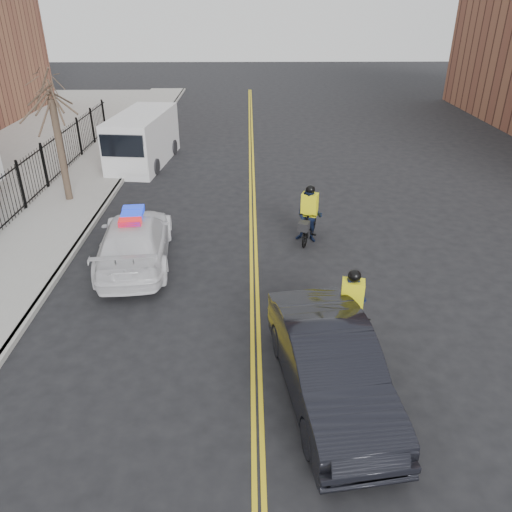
{
  "coord_description": "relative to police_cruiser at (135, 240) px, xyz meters",
  "views": [
    {
      "loc": [
        -0.14,
        -9.56,
        7.61
      ],
      "look_at": [
        0.04,
        2.53,
        1.3
      ],
      "focal_mm": 35.0,
      "sensor_mm": 36.0,
      "label": 1
    }
  ],
  "objects": [
    {
      "name": "curb",
      "position": [
        -2.24,
        3.3,
        -0.7
      ],
      "size": [
        0.2,
        60.0,
        0.15
      ],
      "primitive_type": "cube",
      "color": "gray",
      "rests_on": "ground"
    },
    {
      "name": "iron_fence",
      "position": [
        -5.24,
        3.3,
        0.23
      ],
      "size": [
        0.12,
        28.0,
        2.0
      ],
      "primitive_type": null,
      "color": "black",
      "rests_on": "ground"
    },
    {
      "name": "dark_sedan",
      "position": [
        5.28,
        -6.18,
        0.06
      ],
      "size": [
        2.45,
        5.23,
        1.66
      ],
      "primitive_type": "imported",
      "rotation": [
        0.0,
        0.0,
        0.14
      ],
      "color": "black",
      "rests_on": "ground"
    },
    {
      "name": "sidewalk",
      "position": [
        -3.74,
        3.3,
        -0.7
      ],
      "size": [
        3.0,
        60.0,
        0.15
      ],
      "primitive_type": "cube",
      "color": "gray",
      "rests_on": "ground"
    },
    {
      "name": "cargo_van",
      "position": [
        -1.71,
        10.58,
        0.45
      ],
      "size": [
        2.84,
        6.2,
        2.51
      ],
      "rotation": [
        0.0,
        0.0,
        -0.12
      ],
      "color": "silver",
      "rests_on": "ground"
    },
    {
      "name": "ground",
      "position": [
        3.76,
        -4.7,
        -0.77
      ],
      "size": [
        120.0,
        120.0,
        0.0
      ],
      "primitive_type": "plane",
      "color": "black",
      "rests_on": "ground"
    },
    {
      "name": "center_line_right",
      "position": [
        3.84,
        3.3,
        -0.77
      ],
      "size": [
        0.1,
        60.0,
        0.01
      ],
      "primitive_type": "cube",
      "color": "yellow",
      "rests_on": "ground"
    },
    {
      "name": "cyclist_far",
      "position": [
        5.67,
        1.5,
        0.03
      ],
      "size": [
        1.2,
        2.08,
        2.03
      ],
      "rotation": [
        0.0,
        0.0,
        -0.34
      ],
      "color": "black",
      "rests_on": "ground"
    },
    {
      "name": "street_tree",
      "position": [
        -3.84,
        5.3,
        2.76
      ],
      "size": [
        3.2,
        3.2,
        4.8
      ],
      "color": "#3B2C23",
      "rests_on": "sidewalk"
    },
    {
      "name": "police_cruiser",
      "position": [
        0.0,
        0.0,
        0.0
      ],
      "size": [
        2.66,
        5.46,
        1.69
      ],
      "rotation": [
        0.0,
        0.0,
        3.24
      ],
      "color": "white",
      "rests_on": "ground"
    },
    {
      "name": "cyclist_near",
      "position": [
        6.05,
        -4.27,
        -0.07
      ],
      "size": [
        1.1,
        2.15,
        2.01
      ],
      "rotation": [
        0.0,
        0.0,
        -0.2
      ],
      "color": "black",
      "rests_on": "ground"
    },
    {
      "name": "center_line_left",
      "position": [
        3.68,
        3.3,
        -0.77
      ],
      "size": [
        0.1,
        60.0,
        0.01
      ],
      "primitive_type": "cube",
      "color": "yellow",
      "rests_on": "ground"
    }
  ]
}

